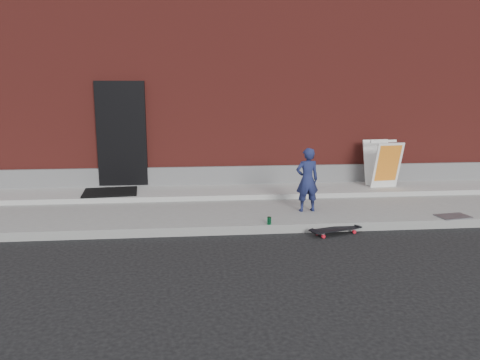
{
  "coord_description": "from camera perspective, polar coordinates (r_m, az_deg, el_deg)",
  "views": [
    {
      "loc": [
        -1.04,
        -7.34,
        2.38
      ],
      "look_at": [
        -0.24,
        0.8,
        0.76
      ],
      "focal_mm": 35.0,
      "sensor_mm": 36.0,
      "label": 1
    }
  ],
  "objects": [
    {
      "name": "child",
      "position": [
        8.58,
        8.19,
        0.02
      ],
      "size": [
        0.45,
        0.32,
        1.17
      ],
      "primitive_type": "imported",
      "rotation": [
        0.0,
        0.0,
        3.24
      ],
      "color": "#1B214B",
      "rests_on": "sidewalk"
    },
    {
      "name": "skateboard",
      "position": [
        7.91,
        11.58,
        -5.93
      ],
      "size": [
        0.9,
        0.49,
        0.1
      ],
      "color": "red",
      "rests_on": "ground"
    },
    {
      "name": "utility_plate",
      "position": [
        9.06,
        24.54,
        -4.04
      ],
      "size": [
        0.6,
        0.44,
        0.02
      ],
      "primitive_type": "cube",
      "rotation": [
        0.0,
        0.0,
        0.16
      ],
      "color": "#5C5C61",
      "rests_on": "sidewalk"
    },
    {
      "name": "pizza_sign",
      "position": [
        10.66,
        16.99,
        1.95
      ],
      "size": [
        0.7,
        0.79,
        1.02
      ],
      "color": "silver",
      "rests_on": "apron"
    },
    {
      "name": "doormat",
      "position": [
        10.01,
        -15.53,
        -1.42
      ],
      "size": [
        1.16,
        0.97,
        0.03
      ],
      "primitive_type": "cube",
      "rotation": [
        0.0,
        0.0,
        0.1
      ],
      "color": "black",
      "rests_on": "apron"
    },
    {
      "name": "ground",
      "position": [
        7.78,
        2.36,
        -6.63
      ],
      "size": [
        80.0,
        80.0,
        0.0
      ],
      "primitive_type": "plane",
      "color": "black",
      "rests_on": "ground"
    },
    {
      "name": "sidewalk",
      "position": [
        9.19,
        1.07,
        -3.34
      ],
      "size": [
        20.0,
        3.0,
        0.15
      ],
      "primitive_type": "cube",
      "color": "slate",
      "rests_on": "ground"
    },
    {
      "name": "building",
      "position": [
        14.37,
        -1.49,
        11.65
      ],
      "size": [
        20.0,
        8.1,
        5.0
      ],
      "color": "maroon",
      "rests_on": "ground"
    },
    {
      "name": "soda_can",
      "position": [
        7.79,
        3.58,
        -4.97
      ],
      "size": [
        0.08,
        0.08,
        0.13
      ],
      "primitive_type": "cylinder",
      "rotation": [
        0.0,
        0.0,
        -0.18
      ],
      "color": "#187B43",
      "rests_on": "sidewalk"
    },
    {
      "name": "apron",
      "position": [
        10.03,
        0.48,
        -1.36
      ],
      "size": [
        20.0,
        1.2,
        0.1
      ],
      "primitive_type": "cube",
      "color": "gray",
      "rests_on": "sidewalk"
    }
  ]
}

